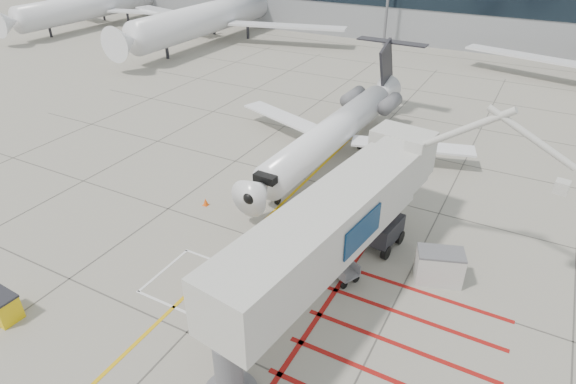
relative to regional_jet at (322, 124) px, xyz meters
The scene contains 9 objects.
ground_plane 14.83m from the regional_jet, 83.48° to the right, with size 260.00×260.00×0.00m, color gray.
regional_jet is the anchor object (origin of this frame).
jet_bridge 14.97m from the regional_jet, 65.05° to the right, with size 9.26×19.56×7.82m, color beige, non-canonical shape.
pushback_tug 15.38m from the regional_jet, 81.66° to the right, with size 2.38×1.49×1.39m, color #B02711, non-canonical shape.
spill_bin 22.93m from the regional_jet, 107.27° to the right, with size 1.62×1.08×1.41m, color yellow, non-canonical shape.
baggage_cart 13.33m from the regional_jet, 60.13° to the right, with size 1.81×1.14×1.14m, color #5E5E63, non-canonical shape.
ground_power_unit 14.49m from the regional_jet, 39.11° to the right, with size 2.37×1.38×1.88m, color silver, non-canonical shape.
cone_nose 10.31m from the regional_jet, 116.92° to the right, with size 0.37×0.37×0.52m, color #F0510C.
cone_side 8.38m from the regional_jet, 62.27° to the right, with size 0.34×0.34×0.47m, color #EC480C.
Camera 1 is at (11.87, -15.93, 17.13)m, focal length 30.00 mm.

